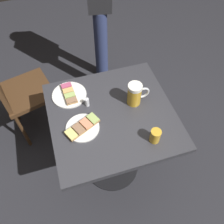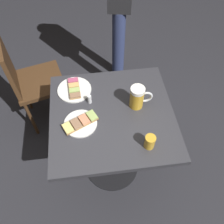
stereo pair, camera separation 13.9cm
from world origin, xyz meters
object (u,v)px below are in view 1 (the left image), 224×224
beer_glass_small (155,136)px  cafe_chair (17,91)px  beer_mug (135,94)px  plate_far (69,94)px  salt_shaker (87,102)px  plate_near (82,127)px

beer_glass_small → cafe_chair: 1.16m
cafe_chair → beer_mug: bearing=39.6°
plate_far → cafe_chair: bearing=45.4°
beer_mug → cafe_chair: beer_mug is taller
beer_mug → beer_glass_small: (-0.28, -0.01, -0.03)m
beer_mug → salt_shaker: beer_mug is taller
plate_near → cafe_chair: bearing=32.2°
beer_glass_small → salt_shaker: (0.34, 0.30, -0.01)m
beer_glass_small → cafe_chair: (0.82, 0.76, -0.27)m
plate_far → salt_shaker: (-0.11, -0.09, 0.02)m
plate_far → beer_mug: size_ratio=1.45×
beer_glass_small → cafe_chair: size_ratio=0.10×
salt_shaker → cafe_chair: 0.72m
cafe_chair → plate_far: bearing=30.8°
plate_far → beer_glass_small: (-0.45, -0.39, 0.03)m
plate_near → plate_far: bearing=5.5°
beer_mug → cafe_chair: size_ratio=0.17×
plate_near → beer_mug: (0.09, -0.35, 0.06)m
plate_far → salt_shaker: size_ratio=3.69×
plate_near → beer_mug: size_ratio=1.44×
plate_near → salt_shaker: size_ratio=3.66×
plate_far → beer_mug: bearing=-114.6°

